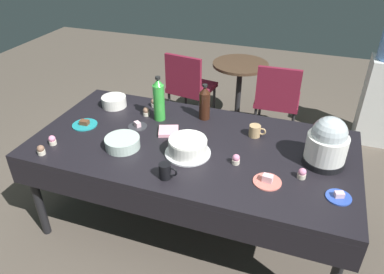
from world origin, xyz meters
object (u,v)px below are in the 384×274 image
object	(u,v)px
cupcake_lemon	(302,173)
round_cafe_table	(239,82)
glass_salad_bowl	(123,143)
dessert_plate_coral	(267,181)
ceramic_snack_bowl	(114,102)
cupcake_rose	(146,112)
dessert_plate_teal	(85,124)
slow_cooker	(327,143)
water_cooler	(382,89)
dessert_plate_charcoal	(138,126)
soda_bottle_lime_soda	(159,100)
coffee_mug_black	(166,171)
coffee_mug_tan	(255,131)
dessert_plate_cobalt	(339,197)
cupcake_cocoa	(52,140)
maroon_chair_left	(189,84)
potluck_table	(192,151)
maroon_chair_right	(277,97)
cupcake_vanilla	(154,103)
frosted_layer_cake	(188,147)
cupcake_berry	(41,150)
soda_bottle_cola	(205,103)

from	to	relation	value
cupcake_lemon	round_cafe_table	distance (m)	2.03
glass_salad_bowl	dessert_plate_coral	xyz separation A→B (m)	(0.98, -0.05, -0.02)
ceramic_snack_bowl	cupcake_rose	xyz separation A→B (m)	(0.31, -0.06, -0.01)
dessert_plate_teal	cupcake_lemon	xyz separation A→B (m)	(1.58, -0.11, 0.02)
slow_cooker	glass_salad_bowl	xyz separation A→B (m)	(-1.28, -0.26, -0.11)
dessert_plate_teal	water_cooler	distance (m)	2.90
slow_cooker	round_cafe_table	size ratio (longest dim) A/B	0.45
dessert_plate_charcoal	soda_bottle_lime_soda	world-z (taller)	soda_bottle_lime_soda
coffee_mug_black	dessert_plate_teal	bearing A→B (deg)	155.21
glass_salad_bowl	coffee_mug_tan	distance (m)	0.92
water_cooler	dessert_plate_cobalt	bearing A→B (deg)	-101.78
cupcake_cocoa	maroon_chair_left	distance (m)	1.87
potluck_table	round_cafe_table	distance (m)	1.72
cupcake_cocoa	maroon_chair_right	world-z (taller)	maroon_chair_right
glass_salad_bowl	cupcake_lemon	xyz separation A→B (m)	(1.17, 0.06, -0.00)
slow_cooker	dessert_plate_teal	distance (m)	1.70
glass_salad_bowl	cupcake_vanilla	world-z (taller)	glass_salad_bowl
glass_salad_bowl	maroon_chair_left	size ratio (longest dim) A/B	0.28
potluck_table	round_cafe_table	xyz separation A→B (m)	(-0.05, 1.71, -0.19)
dessert_plate_coral	soda_bottle_lime_soda	xyz separation A→B (m)	(-0.91, 0.49, 0.15)
dessert_plate_cobalt	cupcake_vanilla	distance (m)	1.59
cupcake_lemon	dessert_plate_cobalt	bearing A→B (deg)	-28.38
frosted_layer_cake	dessert_plate_teal	xyz separation A→B (m)	(-0.85, 0.09, -0.05)
potluck_table	dessert_plate_teal	bearing A→B (deg)	-177.67
cupcake_lemon	dessert_plate_coral	bearing A→B (deg)	-149.11
cupcake_rose	soda_bottle_lime_soda	xyz separation A→B (m)	(0.12, -0.02, 0.13)
slow_cooker	cupcake_lemon	size ratio (longest dim) A/B	4.83
potluck_table	coffee_mug_black	bearing A→B (deg)	-92.93
dessert_plate_cobalt	cupcake_rose	world-z (taller)	cupcake_rose
dessert_plate_cobalt	round_cafe_table	bearing A→B (deg)	117.14
maroon_chair_left	glass_salad_bowl	bearing A→B (deg)	-85.33
dessert_plate_teal	round_cafe_table	distance (m)	1.93
ceramic_snack_bowl	cupcake_vanilla	xyz separation A→B (m)	(0.31, 0.11, -0.01)
slow_cooker	cupcake_rose	size ratio (longest dim) A/B	4.83
cupcake_cocoa	cupcake_berry	bearing A→B (deg)	-86.64
dessert_plate_teal	cupcake_vanilla	size ratio (longest dim) A/B	2.74
ceramic_snack_bowl	coffee_mug_tan	xyz separation A→B (m)	(1.17, -0.08, 0.00)
dessert_plate_teal	slow_cooker	bearing A→B (deg)	3.11
cupcake_vanilla	dessert_plate_coral	bearing A→B (deg)	-32.94
coffee_mug_black	potluck_table	bearing A→B (deg)	87.07
dessert_plate_cobalt	coffee_mug_black	world-z (taller)	coffee_mug_black
cupcake_cocoa	coffee_mug_tan	distance (m)	1.40
slow_cooker	soda_bottle_lime_soda	size ratio (longest dim) A/B	0.94
coffee_mug_tan	cupcake_vanilla	bearing A→B (deg)	168.07
cupcake_cocoa	soda_bottle_cola	xyz separation A→B (m)	(0.86, 0.70, 0.10)
dessert_plate_teal	cupcake_berry	size ratio (longest dim) A/B	2.74
cupcake_berry	maroon_chair_left	size ratio (longest dim) A/B	0.08
frosted_layer_cake	cupcake_berry	distance (m)	0.96
maroon_chair_left	slow_cooker	bearing A→B (deg)	-45.11
glass_salad_bowl	slow_cooker	bearing A→B (deg)	11.48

